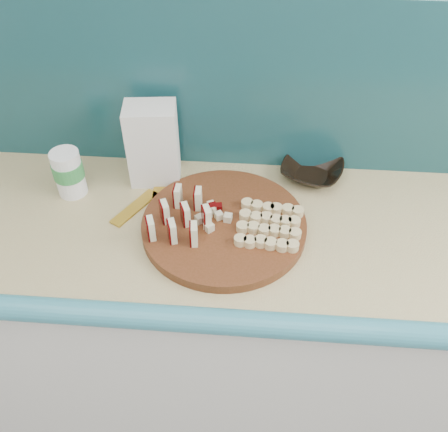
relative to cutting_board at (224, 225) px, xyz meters
The scene contains 10 objects.
kitchen_counter 0.48m from the cutting_board, behind, with size 2.20×0.63×0.91m.
backsplash 0.40m from the cutting_board, 111.49° to the left, with size 2.20×0.02×0.50m, color teal.
cutting_board is the anchor object (origin of this frame).
apple_wedges 0.12m from the cutting_board, behind, with size 0.16×0.17×0.06m.
apple_chunks 0.04m from the cutting_board, behind, with size 0.07×0.07×0.02m.
banana_slices 0.12m from the cutting_board, ahead, with size 0.17×0.17×0.02m.
brown_bowl 0.34m from the cutting_board, 44.81° to the left, with size 0.18×0.18×0.04m, color black.
flour_bag 0.31m from the cutting_board, 137.24° to the left, with size 0.14×0.10×0.24m, color silver.
canister 0.46m from the cutting_board, 165.31° to the left, with size 0.08×0.08×0.14m.
banana_peel 0.20m from the cutting_board, 161.95° to the left, with size 0.23×0.19×0.01m.
Camera 1 is at (0.29, 0.56, 1.85)m, focal length 40.00 mm.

